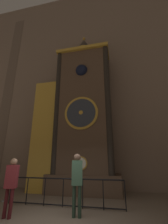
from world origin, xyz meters
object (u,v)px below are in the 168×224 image
(clock_tower, at_px, (76,116))
(stanchion_post, at_px, (6,193))
(visitor_near, at_px, (11,181))
(visitor_far, at_px, (77,177))

(clock_tower, bearing_deg, stanchion_post, -139.18)
(visitor_near, bearing_deg, stanchion_post, 115.62)
(clock_tower, height_order, visitor_near, clock_tower)
(stanchion_post, bearing_deg, clock_tower, 40.82)
(clock_tower, height_order, visitor_far, clock_tower)
(clock_tower, xyz_separation_m, stanchion_post, (-2.46, -2.13, -3.88))
(clock_tower, xyz_separation_m, visitor_far, (0.98, -3.28, -3.06))
(visitor_near, xyz_separation_m, visitor_far, (2.01, 0.52, 0.10))
(clock_tower, distance_m, visitor_near, 5.05)
(visitor_near, relative_size, visitor_far, 0.92)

